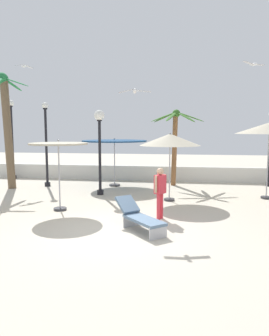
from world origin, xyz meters
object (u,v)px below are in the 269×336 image
object	(u,v)px
patio_umbrella_0	(58,149)
seagull_2	(254,64)
palm_tree_1	(175,135)
lamp_post_2	(46,141)
patio_umbrella_2	(114,143)
palm_tree_0	(6,119)
seagull_1	(24,66)
lounge_chair_0	(139,216)
seagull_0	(135,91)
lamp_post_1	(100,137)
lamp_post_3	(12,133)
patio_umbrella_5	(269,128)
guest_0	(160,188)
patio_umbrella_3	(170,140)

from	to	relation	value
patio_umbrella_0	seagull_2	world-z (taller)	seagull_2
palm_tree_1	seagull_2	xyz separation A→B (m)	(3.27, -1.66, 2.99)
lamp_post_2	seagull_2	world-z (taller)	seagull_2
palm_tree_1	lamp_post_2	xyz separation A→B (m)	(-6.26, -1.23, -0.30)
patio_umbrella_2	seagull_2	size ratio (longest dim) A/B	2.94
palm_tree_0	patio_umbrella_2	bearing A→B (deg)	15.64
patio_umbrella_2	seagull_1	size ratio (longest dim) A/B	3.25
lounge_chair_0	seagull_0	xyz separation A→B (m)	(-0.33, 1.39, 3.60)
palm_tree_1	lamp_post_1	size ratio (longest dim) A/B	1.05
lamp_post_1	lamp_post_3	distance (m)	7.02
palm_tree_0	palm_tree_1	xyz separation A→B (m)	(7.87, 2.00, -0.76)
palm_tree_0	seagull_2	world-z (taller)	seagull_2
seagull_1	seagull_2	xyz separation A→B (m)	(11.11, -1.57, -0.52)
palm_tree_1	lamp_post_2	bearing A→B (deg)	-168.88
patio_umbrella_5	seagull_1	distance (m)	12.34
patio_umbrella_0	palm_tree_0	distance (m)	5.59
seagull_1	guest_0	bearing A→B (deg)	-39.62
lamp_post_3	patio_umbrella_3	bearing A→B (deg)	-25.87
patio_umbrella_2	lamp_post_2	size ratio (longest dim) A/B	0.78
lamp_post_1	seagull_0	world-z (taller)	seagull_0
seagull_0	palm_tree_0	bearing A→B (deg)	148.18
patio_umbrella_2	seagull_2	world-z (taller)	seagull_2
patio_umbrella_5	seagull_1	bearing A→B (deg)	167.63
lounge_chair_0	seagull_0	bearing A→B (deg)	103.58
patio_umbrella_3	seagull_1	distance (m)	9.24
seagull_2	seagull_1	bearing A→B (deg)	171.96
patio_umbrella_5	lamp_post_2	world-z (taller)	lamp_post_2
guest_0	seagull_1	distance (m)	11.03
lamp_post_1	guest_0	size ratio (longest dim) A/B	2.23
lamp_post_2	seagull_1	size ratio (longest dim) A/B	4.19
patio_umbrella_3	lamp_post_3	bearing A→B (deg)	154.13
patio_umbrella_2	seagull_1	distance (m)	6.27
palm_tree_0	seagull_0	bearing A→B (deg)	-31.82
lamp_post_3	seagull_1	world-z (taller)	seagull_1
patio_umbrella_0	lamp_post_1	distance (m)	2.95
lamp_post_3	lounge_chair_0	bearing A→B (deg)	-44.94
lounge_chair_0	lamp_post_2	bearing A→B (deg)	130.76
lamp_post_2	seagull_2	bearing A→B (deg)	-2.59
seagull_0	seagull_1	xyz separation A→B (m)	(-6.71, 6.10, 2.07)
patio_umbrella_0	lounge_chair_0	distance (m)	3.99
patio_umbrella_0	lamp_post_1	size ratio (longest dim) A/B	0.69
seagull_2	palm_tree_1	bearing A→B (deg)	153.09
patio_umbrella_0	lamp_post_3	xyz separation A→B (m)	(-5.29, 6.48, 0.45)
patio_umbrella_2	lamp_post_3	distance (m)	6.34
seagull_0	patio_umbrella_5	bearing A→B (deg)	35.75
palm_tree_0	lamp_post_1	xyz separation A→B (m)	(4.73, -0.87, -0.82)
patio_umbrella_5	lamp_post_1	size ratio (longest dim) A/B	0.87
palm_tree_0	lamp_post_3	size ratio (longest dim) A/B	1.23
seagull_0	seagull_2	size ratio (longest dim) A/B	0.94
patio_umbrella_3	guest_0	bearing A→B (deg)	-93.80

